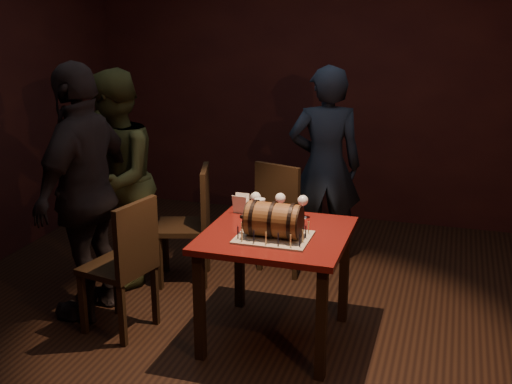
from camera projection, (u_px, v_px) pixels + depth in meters
The scene contains 16 objects.
room_shell at pixel (261, 126), 4.02m from camera, with size 5.04×5.04×2.80m.
pub_table at pixel (276, 248), 4.08m from camera, with size 0.90×0.90×0.75m.
cake_board at pixel (274, 237), 3.95m from camera, with size 0.45×0.35×0.01m, color gray.
barrel_cake at pixel (274, 220), 3.92m from camera, with size 0.39×0.23×0.23m.
birthday_candles at pixel (274, 230), 3.94m from camera, with size 0.40×0.30×0.09m.
wine_glass_left at pixel (256, 198), 4.35m from camera, with size 0.07×0.07×0.16m.
wine_glass_mid at pixel (280, 199), 4.33m from camera, with size 0.07×0.07×0.16m.
wine_glass_right at pixel (303, 201), 4.28m from camera, with size 0.07×0.07×0.16m.
pint_of_ale at pixel (260, 210), 4.25m from camera, with size 0.07×0.07×0.15m.
menu_card at pixel (241, 204), 4.40m from camera, with size 0.10×0.05×0.13m, color white, non-canonical shape.
chair_back at pixel (284, 211), 5.18m from camera, with size 0.50×0.50×0.93m.
chair_left_rear at pixel (193, 218), 5.01m from camera, with size 0.50×0.50×0.93m.
chair_left_front at pixel (126, 260), 4.21m from camera, with size 0.47×0.47×0.93m.
person_back at pixel (325, 166), 5.32m from camera, with size 0.61×0.40×1.67m, color #182030.
person_left_rear at pixel (114, 181), 4.88m from camera, with size 0.82×0.64×1.68m, color #363B1D.
person_left_front at pixel (86, 193), 4.38m from camera, with size 1.05×0.44×1.79m, color black.
Camera 1 is at (1.16, -3.79, 2.16)m, focal length 45.00 mm.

